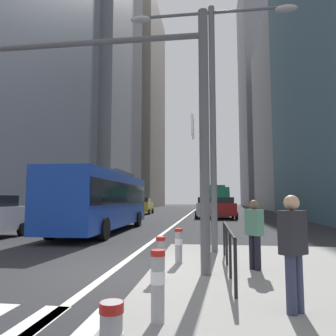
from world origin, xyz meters
name	(u,v)px	position (x,y,z in m)	size (l,w,h in m)	color
ground_plane	(182,220)	(0.00, 20.00, 0.00)	(160.00, 160.00, 0.00)	#28282B
lane_centre_line	(189,214)	(0.00, 30.00, 0.01)	(0.20, 80.00, 0.01)	beige
office_tower_left_mid	(93,77)	(-16.00, 39.59, 21.52)	(12.17, 18.01, 43.04)	#9E9EA3
office_tower_left_far	(130,106)	(-16.00, 63.30, 23.64)	(13.90, 20.92, 47.28)	gray
office_tower_right_mid	(295,116)	(17.00, 47.05, 15.79)	(10.73, 23.61, 31.57)	#9E9EA3
office_tower_right_far	(266,93)	(17.00, 72.13, 28.57)	(12.03, 18.65, 57.13)	gray
city_bus_blue_oncoming	(103,198)	(-3.36, 9.11, 1.84)	(2.82, 10.86, 3.40)	#14389E
city_bus_red_receding	(217,199)	(3.39, 33.17, 1.84)	(2.76, 11.64, 3.40)	#198456
car_oncoming_mid	(143,206)	(-5.45, 29.65, 0.99)	(2.17, 4.38, 1.94)	gold
car_receding_near	(224,208)	(3.76, 21.91, 0.99)	(2.17, 4.30, 1.94)	maroon
car_receding_far	(206,207)	(2.06, 22.83, 0.99)	(2.13, 4.13, 1.94)	silver
traffic_signal_gantry	(118,99)	(0.30, -0.53, 4.10)	(6.01, 0.65, 6.00)	#515156
street_lamp_post	(212,90)	(2.53, 2.50, 5.28)	(5.50, 0.32, 8.00)	#56565B
bollard_left	(158,282)	(1.69, -3.25, 0.67)	(0.20, 0.20, 0.94)	#99999E
bollard_right	(161,255)	(1.37, -0.93, 0.62)	(0.20, 0.20, 0.84)	#99999E
bollard_back	(179,244)	(1.60, 0.58, 0.64)	(0.20, 0.20, 0.87)	#99999E
pedestrian_railing	(228,239)	(2.80, -0.10, 0.87)	(0.06, 4.03, 0.98)	black
pedestrian_waiting	(293,247)	(3.58, -2.66, 1.08)	(0.44, 0.43, 1.68)	#2D334C
pedestrian_walking	(254,231)	(3.42, 0.11, 1.03)	(0.42, 0.45, 1.60)	black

